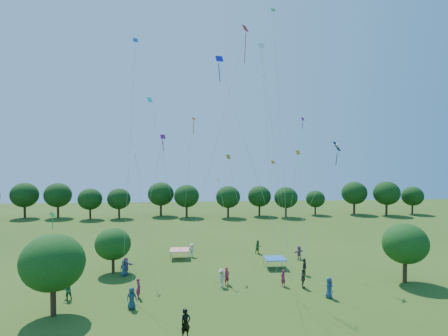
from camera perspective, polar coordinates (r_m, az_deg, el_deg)
near_tree_west at (r=33.54m, az=-23.29°, el=-12.31°), size 4.81×4.81×6.25m
near_tree_north at (r=43.33m, az=-15.58°, el=-10.40°), size 3.68×3.68×4.67m
near_tree_east at (r=42.35m, az=24.48°, el=-9.80°), size 4.26×4.26×5.67m
treeline at (r=78.01m, az=-3.89°, el=-3.98°), size 88.01×8.77×6.77m
tent_red_stripe at (r=47.96m, az=-6.38°, el=-11.54°), size 2.20×2.20×1.10m
tent_blue at (r=44.28m, az=7.27°, el=-12.70°), size 2.20×2.20×1.10m
man_in_black at (r=28.62m, az=-5.49°, el=-21.24°), size 0.88×0.79×1.98m
crowd_person_0 at (r=33.98m, az=-13.04°, el=-17.67°), size 0.91×0.58×1.73m
crowd_person_1 at (r=38.73m, az=0.41°, el=-15.19°), size 0.72×0.69×1.64m
crowd_person_2 at (r=37.48m, az=-21.52°, el=-15.84°), size 0.96×0.92×1.75m
crowd_person_3 at (r=38.18m, az=-0.37°, el=-15.42°), size 1.16×1.06×1.67m
crowd_person_4 at (r=42.32m, az=11.41°, el=-13.66°), size 0.91×1.11×1.73m
crowd_person_5 at (r=48.22m, az=10.66°, el=-11.78°), size 1.55×1.19×1.59m
crowd_person_6 at (r=42.46m, az=-14.10°, el=-13.73°), size 0.87×0.60×1.59m
crowd_person_7 at (r=38.75m, az=8.43°, el=-15.27°), size 0.69×0.63×1.55m
crowd_person_8 at (r=50.05m, az=4.90°, el=-11.18°), size 0.93×0.69×1.69m
crowd_person_9 at (r=48.65m, az=-4.59°, el=-11.61°), size 1.16×0.92×1.62m
crowd_person_10 at (r=38.49m, az=11.25°, el=-15.24°), size 0.68×1.11×1.76m
crowd_person_11 at (r=42.64m, az=-13.81°, el=-13.52°), size 1.45×1.70×1.79m
crowd_person_12 at (r=36.59m, az=14.78°, el=-16.20°), size 0.62×0.94×1.76m
crowd_person_13 at (r=36.17m, az=-12.11°, el=-16.45°), size 0.59×0.73×1.70m
pirate_kite at (r=41.54m, az=15.65°, el=2.61°), size 8.04×5.22×12.22m
red_high_kite at (r=41.64m, az=1.72°, el=14.06°), size 6.83×4.49×24.24m
small_kite_0 at (r=44.26m, az=-4.82°, el=2.20°), size 1.80×0.72×15.00m
small_kite_1 at (r=38.39m, az=10.82°, el=-1.71°), size 0.66×2.44×11.33m
small_kite_2 at (r=48.24m, az=1.07°, el=-0.54°), size 2.30×3.66×10.89m
small_kite_3 at (r=34.78m, az=7.91°, el=8.41°), size 1.64×0.90×23.43m
small_kite_4 at (r=31.95m, az=1.72°, el=7.90°), size 6.64×2.41×18.62m
small_kite_5 at (r=45.95m, az=10.55°, el=2.01°), size 2.54×1.40×15.13m
small_kite_6 at (r=31.73m, az=6.61°, el=7.63°), size 3.57×3.08×19.42m
small_kite_7 at (r=47.81m, az=-9.67°, el=5.53°), size 4.37×4.37×17.72m
small_kite_8 at (r=44.21m, az=7.54°, el=-2.81°), size 1.93×0.78×10.24m
small_kite_9 at (r=41.52m, az=-0.45°, el=-3.32°), size 1.81×2.76×8.50m
small_kite_10 at (r=38.66m, az=6.22°, el=3.88°), size 1.14×1.59×18.67m
small_kite_11 at (r=37.00m, az=-23.09°, el=-7.52°), size 0.87×1.66×6.06m
small_kite_12 at (r=36.97m, az=-13.09°, el=7.19°), size 1.45×0.90×21.39m
small_kite_13 at (r=33.36m, az=-9.77°, el=-0.78°), size 2.95×0.41×12.59m
small_kite_14 at (r=42.19m, az=-12.15°, el=-0.86°), size 1.53×0.76×11.48m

